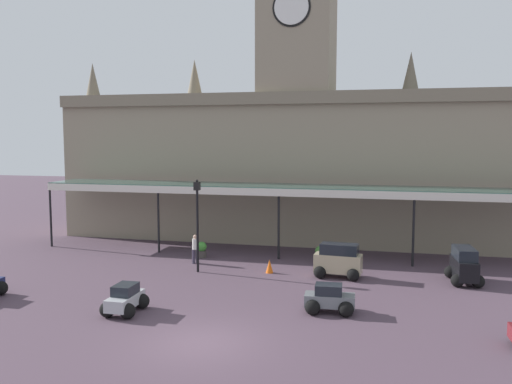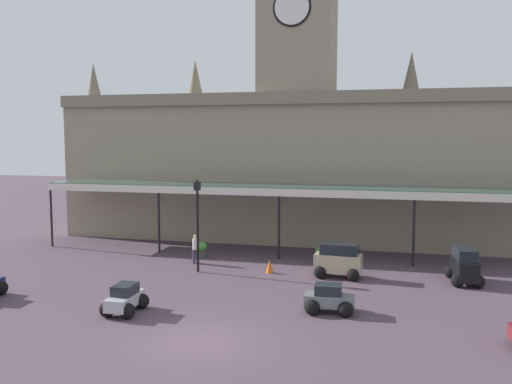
{
  "view_description": "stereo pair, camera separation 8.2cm",
  "coord_description": "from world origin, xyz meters",
  "views": [
    {
      "loc": [
        6.4,
        -17.6,
        7.26
      ],
      "look_at": [
        0.0,
        8.08,
        4.55
      ],
      "focal_mm": 38.27,
      "sensor_mm": 36.0,
      "label": 1
    },
    {
      "loc": [
        6.48,
        -17.58,
        7.26
      ],
      "look_at": [
        0.0,
        8.08,
        4.55
      ],
      "focal_mm": 38.27,
      "sensor_mm": 36.0,
      "label": 2
    }
  ],
  "objects": [
    {
      "name": "station_building",
      "position": [
        -0.0,
        19.8,
        6.29
      ],
      "size": [
        33.16,
        5.58,
        19.64
      ],
      "color": "gray",
      "rests_on": "ground"
    },
    {
      "name": "car_beige_van",
      "position": [
        3.86,
        10.16,
        0.81
      ],
      "size": [
        2.47,
        1.72,
        1.77
      ],
      "color": "tan",
      "rests_on": "ground"
    },
    {
      "name": "victorian_lamppost",
      "position": [
        -3.58,
        9.53,
        3.1
      ],
      "size": [
        0.3,
        0.3,
        4.99
      ],
      "color": "black",
      "rests_on": "ground"
    },
    {
      "name": "entrance_canopy",
      "position": [
        0.0,
        14.9,
        4.12
      ],
      "size": [
        30.82,
        3.26,
        4.27
      ],
      "color": "#38564C",
      "rests_on": "ground"
    },
    {
      "name": "pedestrian_near_entrance",
      "position": [
        -4.39,
        11.34,
        0.91
      ],
      "size": [
        0.35,
        0.34,
        1.67
      ],
      "color": "#3F384C",
      "rests_on": "ground"
    },
    {
      "name": "traffic_cone",
      "position": [
        0.2,
        10.25,
        0.36
      ],
      "size": [
        0.4,
        0.4,
        0.72
      ],
      "primitive_type": "cone",
      "color": "orange",
      "rests_on": "ground"
    },
    {
      "name": "car_grey_sedan",
      "position": [
        4.05,
        4.43,
        0.5
      ],
      "size": [
        2.1,
        1.61,
        1.19
      ],
      "color": "slate",
      "rests_on": "ground"
    },
    {
      "name": "car_black_van",
      "position": [
        10.02,
        10.65,
        0.81
      ],
      "size": [
        1.74,
        2.48,
        1.77
      ],
      "color": "black",
      "rests_on": "ground"
    },
    {
      "name": "ground_plane",
      "position": [
        0.0,
        0.0,
        0.0
      ],
      "size": [
        140.0,
        140.0,
        0.0
      ],
      "primitive_type": "plane",
      "color": "#503D4B"
    },
    {
      "name": "planter_forecourt_centre",
      "position": [
        -4.57,
        12.89,
        0.49
      ],
      "size": [
        0.6,
        0.6,
        0.96
      ],
      "color": "#47423D",
      "rests_on": "ground"
    },
    {
      "name": "car_silver_sedan",
      "position": [
        -4.14,
        2.35,
        0.5
      ],
      "size": [
        1.54,
        2.07,
        1.19
      ],
      "color": "#B2B5BA",
      "rests_on": "ground"
    },
    {
      "name": "planter_by_canopy",
      "position": [
        2.51,
        13.33,
        0.49
      ],
      "size": [
        0.6,
        0.6,
        0.96
      ],
      "color": "#47423D",
      "rests_on": "ground"
    }
  ]
}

